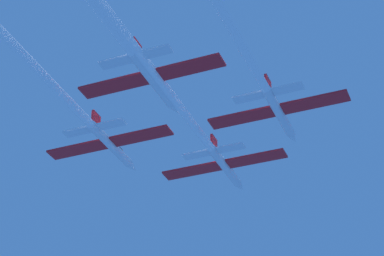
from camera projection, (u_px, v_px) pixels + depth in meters
The scene contains 3 objects.
jet_lead at pixel (163, 84), 75.77m from camera, with size 15.12×58.28×2.51m.
jet_left_wing at pixel (34, 66), 73.47m from camera, with size 15.12×53.58×2.51m.
jet_right_wing at pixel (222, 11), 66.65m from camera, with size 15.12×56.56×2.51m.
Camera 1 is at (26.53, -75.12, -43.74)m, focal length 71.17 mm.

